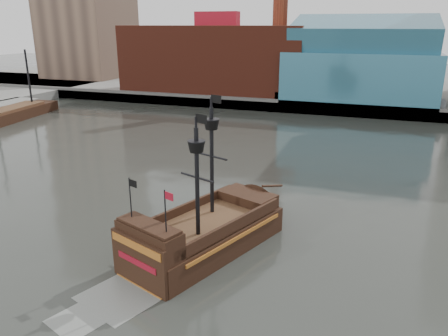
% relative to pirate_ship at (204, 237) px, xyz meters
% --- Properties ---
extents(ground, '(400.00, 400.00, 0.00)m').
position_rel_pirate_ship_xyz_m(ground, '(-2.48, -3.50, -1.19)').
color(ground, '#252723').
rests_on(ground, ground).
extents(promenade_far, '(220.00, 60.00, 2.00)m').
position_rel_pirate_ship_xyz_m(promenade_far, '(-2.48, 88.50, -0.19)').
color(promenade_far, slate).
rests_on(promenade_far, ground).
extents(seawall, '(220.00, 1.00, 2.60)m').
position_rel_pirate_ship_xyz_m(seawall, '(-2.48, 59.00, 0.11)').
color(seawall, '#4C4C49').
rests_on(seawall, ground).
extents(pirate_ship, '(11.01, 18.20, 13.10)m').
position_rel_pirate_ship_xyz_m(pirate_ship, '(0.00, 0.00, 0.00)').
color(pirate_ship, black).
rests_on(pirate_ship, ground).
extents(docked_vessel, '(7.32, 21.49, 14.32)m').
position_rel_pirate_ship_xyz_m(docked_vessel, '(-53.35, 35.35, -0.28)').
color(docked_vessel, black).
rests_on(docked_vessel, ground).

